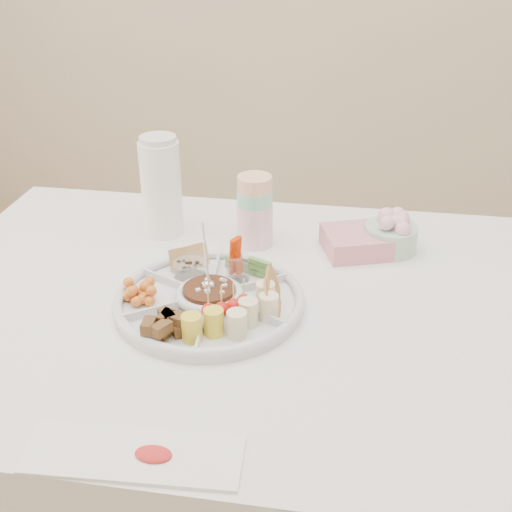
# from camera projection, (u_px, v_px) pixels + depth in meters

# --- Properties ---
(dining_table) EXTENTS (1.52, 1.02, 0.76)m
(dining_table) POSITION_uv_depth(u_px,v_px,m) (264.00, 438.00, 1.51)
(dining_table) COLOR white
(dining_table) RESTS_ON floor
(party_tray) EXTENTS (0.50, 0.50, 0.04)m
(party_tray) POSITION_uv_depth(u_px,v_px,m) (209.00, 297.00, 1.30)
(party_tray) COLOR white
(party_tray) RESTS_ON dining_table
(bean_dip) EXTENTS (0.14, 0.14, 0.04)m
(bean_dip) POSITION_uv_depth(u_px,v_px,m) (209.00, 294.00, 1.30)
(bean_dip) COLOR brown
(bean_dip) RESTS_ON party_tray
(tortillas) EXTENTS (0.12, 0.12, 0.06)m
(tortillas) POSITION_uv_depth(u_px,v_px,m) (273.00, 291.00, 1.28)
(tortillas) COLOR #9D7F44
(tortillas) RESTS_ON party_tray
(carrot_cucumber) EXTENTS (0.13, 0.13, 0.09)m
(carrot_cucumber) POSITION_uv_depth(u_px,v_px,m) (246.00, 254.00, 1.38)
(carrot_cucumber) COLOR red
(carrot_cucumber) RESTS_ON party_tray
(pita_raisins) EXTENTS (0.14, 0.14, 0.06)m
(pita_raisins) POSITION_uv_depth(u_px,v_px,m) (186.00, 260.00, 1.39)
(pita_raisins) COLOR #DDB081
(pita_raisins) RESTS_ON party_tray
(cherries) EXTENTS (0.13, 0.13, 0.04)m
(cherries) POSITION_uv_depth(u_px,v_px,m) (146.00, 289.00, 1.30)
(cherries) COLOR orange
(cherries) RESTS_ON party_tray
(granola_chunks) EXTENTS (0.13, 0.13, 0.04)m
(granola_chunks) POSITION_uv_depth(u_px,v_px,m) (167.00, 322.00, 1.20)
(granola_chunks) COLOR #523714
(granola_chunks) RESTS_ON party_tray
(banana_tomato) EXTENTS (0.16, 0.16, 0.10)m
(banana_tomato) POSITION_uv_depth(u_px,v_px,m) (236.00, 315.00, 1.18)
(banana_tomato) COLOR #F3D763
(banana_tomato) RESTS_ON party_tray
(cup_stack) EXTENTS (0.11, 0.11, 0.24)m
(cup_stack) POSITION_uv_depth(u_px,v_px,m) (255.00, 198.00, 1.50)
(cup_stack) COLOR silver
(cup_stack) RESTS_ON dining_table
(thermos) EXTENTS (0.10, 0.10, 0.25)m
(thermos) POSITION_uv_depth(u_px,v_px,m) (161.00, 185.00, 1.55)
(thermos) COLOR white
(thermos) RESTS_ON dining_table
(flower_bowl) EXTENTS (0.15, 0.15, 0.09)m
(flower_bowl) POSITION_uv_depth(u_px,v_px,m) (391.00, 232.00, 1.51)
(flower_bowl) COLOR #ADC6BB
(flower_bowl) RESTS_ON dining_table
(napkin_stack) EXTENTS (0.19, 0.17, 0.05)m
(napkin_stack) POSITION_uv_depth(u_px,v_px,m) (357.00, 242.00, 1.51)
(napkin_stack) COLOR pink
(napkin_stack) RESTS_ON dining_table
(placemat) EXTENTS (0.33, 0.13, 0.01)m
(placemat) POSITION_uv_depth(u_px,v_px,m) (134.00, 455.00, 0.95)
(placemat) COLOR white
(placemat) RESTS_ON dining_table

